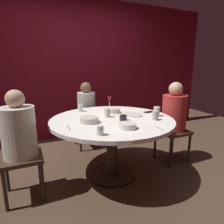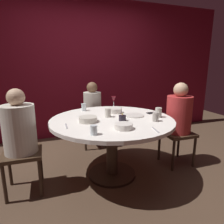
# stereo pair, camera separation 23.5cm
# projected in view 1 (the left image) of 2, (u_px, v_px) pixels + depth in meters

# --- Properties ---
(ground_plane) EXTENTS (8.00, 8.00, 0.00)m
(ground_plane) POSITION_uv_depth(u_px,v_px,m) (112.00, 174.00, 2.54)
(ground_plane) COLOR #4C3828
(back_wall) EXTENTS (6.00, 0.10, 2.60)m
(back_wall) POSITION_uv_depth(u_px,v_px,m) (75.00, 70.00, 3.74)
(back_wall) COLOR maroon
(back_wall) RESTS_ON ground
(dining_table) EXTENTS (1.48, 1.48, 0.75)m
(dining_table) POSITION_uv_depth(u_px,v_px,m) (112.00, 129.00, 2.40)
(dining_table) COLOR white
(dining_table) RESTS_ON ground
(seated_diner_left) EXTENTS (0.40, 0.40, 1.15)m
(seated_diner_left) POSITION_uv_depth(u_px,v_px,m) (19.00, 133.00, 1.96)
(seated_diner_left) COLOR #3F2D1E
(seated_diner_left) RESTS_ON ground
(seated_diner_back) EXTENTS (0.40, 0.40, 1.11)m
(seated_diner_back) POSITION_uv_depth(u_px,v_px,m) (87.00, 108.00, 3.28)
(seated_diner_back) COLOR #3F2D1E
(seated_diner_back) RESTS_ON ground
(seated_diner_right) EXTENTS (0.40, 0.40, 1.16)m
(seated_diner_right) POSITION_uv_depth(u_px,v_px,m) (174.00, 113.00, 2.77)
(seated_diner_right) COLOR #3F2D1E
(seated_diner_right) RESTS_ON ground
(candle_holder) EXTENTS (0.08, 0.08, 0.08)m
(candle_holder) POSITION_uv_depth(u_px,v_px,m) (123.00, 118.00, 2.28)
(candle_holder) COLOR black
(candle_holder) RESTS_ON dining_table
(wine_glass) EXTENTS (0.08, 0.08, 0.18)m
(wine_glass) POSITION_uv_depth(u_px,v_px,m) (109.00, 99.00, 2.93)
(wine_glass) COLOR silver
(wine_glass) RESTS_ON dining_table
(dinner_plate) EXTENTS (0.25, 0.25, 0.01)m
(dinner_plate) POSITION_uv_depth(u_px,v_px,m) (133.00, 115.00, 2.51)
(dinner_plate) COLOR silver
(dinner_plate) RESTS_ON dining_table
(cell_phone) EXTENTS (0.14, 0.08, 0.01)m
(cell_phone) POSITION_uv_depth(u_px,v_px,m) (149.00, 112.00, 2.68)
(cell_phone) COLOR black
(cell_phone) RESTS_ON dining_table
(bowl_serving_large) EXTENTS (0.21, 0.21, 0.06)m
(bowl_serving_large) POSITION_uv_depth(u_px,v_px,m) (89.00, 120.00, 2.19)
(bowl_serving_large) COLOR beige
(bowl_serving_large) RESTS_ON dining_table
(bowl_salad_center) EXTENTS (0.18, 0.18, 0.06)m
(bowl_salad_center) POSITION_uv_depth(u_px,v_px,m) (128.00, 126.00, 1.98)
(bowl_salad_center) COLOR silver
(bowl_salad_center) RESTS_ON dining_table
(bowl_small_white) EXTENTS (0.19, 0.19, 0.06)m
(bowl_small_white) POSITION_uv_depth(u_px,v_px,m) (113.00, 110.00, 2.65)
(bowl_small_white) COLOR silver
(bowl_small_white) RESTS_ON dining_table
(cup_near_candle) EXTENTS (0.07, 0.07, 0.10)m
(cup_near_candle) POSITION_uv_depth(u_px,v_px,m) (155.00, 116.00, 2.29)
(cup_near_candle) COLOR #B2ADA3
(cup_near_candle) RESTS_ON dining_table
(cup_by_left_diner) EXTENTS (0.07, 0.07, 0.09)m
(cup_by_left_diner) POSITION_uv_depth(u_px,v_px,m) (100.00, 131.00, 1.78)
(cup_by_left_diner) COLOR silver
(cup_by_left_diner) RESTS_ON dining_table
(cup_by_right_diner) EXTENTS (0.07, 0.07, 0.11)m
(cup_by_right_diner) POSITION_uv_depth(u_px,v_px,m) (107.00, 113.00, 2.41)
(cup_by_right_diner) COLOR beige
(cup_by_right_diner) RESTS_ON dining_table
(cup_center_front) EXTENTS (0.07, 0.07, 0.10)m
(cup_center_front) POSITION_uv_depth(u_px,v_px,m) (80.00, 108.00, 2.72)
(cup_center_front) COLOR silver
(cup_center_front) RESTS_ON dining_table
(cup_far_edge) EXTENTS (0.08, 0.08, 0.12)m
(cup_far_edge) POSITION_uv_depth(u_px,v_px,m) (157.00, 111.00, 2.46)
(cup_far_edge) COLOR beige
(cup_far_edge) RESTS_ON dining_table
(fork_near_plate) EXTENTS (0.02, 0.18, 0.01)m
(fork_near_plate) POSITION_uv_depth(u_px,v_px,m) (69.00, 127.00, 2.01)
(fork_near_plate) COLOR #B7B7BC
(fork_near_plate) RESTS_ON dining_table
(knife_near_plate) EXTENTS (0.05, 0.18, 0.01)m
(knife_near_plate) POSITION_uv_depth(u_px,v_px,m) (159.00, 128.00, 1.98)
(knife_near_plate) COLOR #B7B7BC
(knife_near_plate) RESTS_ON dining_table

